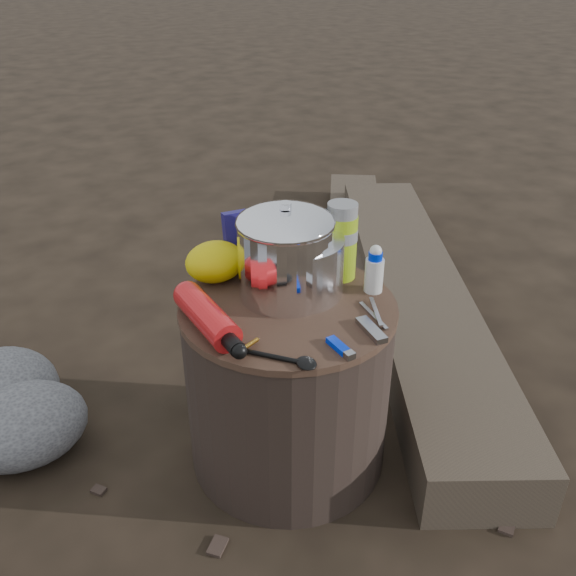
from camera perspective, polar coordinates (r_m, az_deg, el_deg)
name	(u,v)px	position (r m, az deg, el deg)	size (l,w,h in m)	color
ground	(288,452)	(1.64, 0.00, -14.72)	(60.00, 60.00, 0.00)	black
stump	(288,384)	(1.50, 0.00, -8.71)	(0.48, 0.48, 0.44)	black
log_main	(414,296)	(2.16, 11.37, -0.74)	(0.30, 1.78, 0.15)	#3C3228
log_small	(355,234)	(2.64, 6.10, 4.95)	(0.22, 1.18, 0.10)	#3C3228
foil_windscreen	(295,265)	(1.39, 0.64, 2.09)	(0.22, 0.22, 0.13)	silver
camping_pot	(285,253)	(1.36, -0.23, 3.24)	(0.21, 0.21, 0.21)	white
fuel_bottle	(207,316)	(1.28, -7.38, -2.57)	(0.06, 0.26, 0.06)	red
thermos	(341,242)	(1.45, 4.86, 4.24)	(0.07, 0.07, 0.18)	#8BB016
travel_mug	(322,242)	(1.50, 3.15, 4.25)	(0.09, 0.09, 0.13)	black
stuff_sack	(215,262)	(1.45, -6.66, 2.39)	(0.14, 0.11, 0.09)	#D7C009
food_pouch	(248,240)	(1.50, -3.66, 4.42)	(0.11, 0.03, 0.14)	navy
lighter	(338,346)	(1.23, 4.60, -5.25)	(0.02, 0.08, 0.01)	#0022C9
multitool	(371,330)	(1.28, 7.59, -3.80)	(0.03, 0.09, 0.01)	#9E9EA3
pot_grabber	(373,315)	(1.34, 7.78, -2.42)	(0.03, 0.11, 0.01)	#9E9EA3
spork	(273,356)	(1.20, -1.39, -6.22)	(0.03, 0.14, 0.01)	black
squeeze_bottle	(374,271)	(1.41, 7.86, 1.53)	(0.04, 0.04, 0.10)	silver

